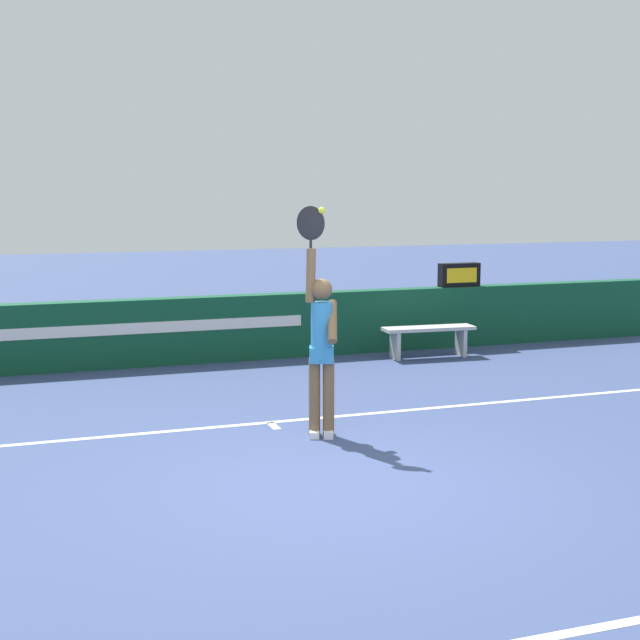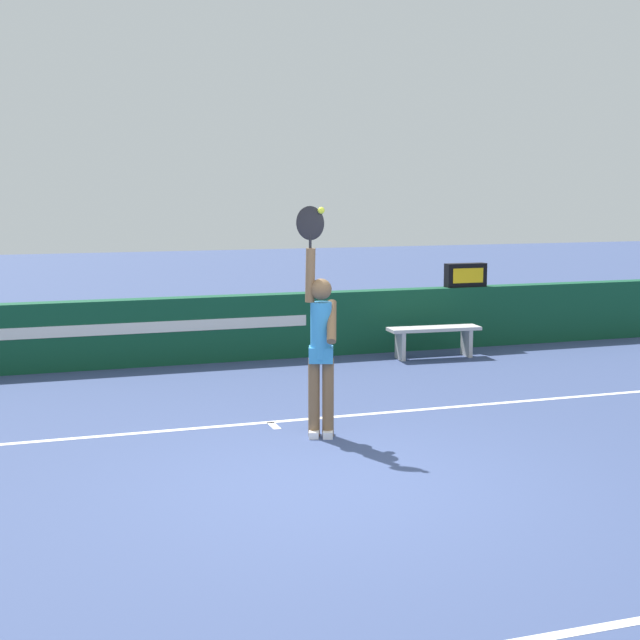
# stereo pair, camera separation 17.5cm
# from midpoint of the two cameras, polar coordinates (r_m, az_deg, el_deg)

# --- Properties ---
(ground_plane) EXTENTS (60.00, 60.00, 0.00)m
(ground_plane) POSITION_cam_midpoint_polar(r_m,az_deg,el_deg) (7.98, 1.78, -10.21)
(ground_plane) COLOR navy
(court_lines) EXTENTS (11.83, 5.22, 0.00)m
(court_lines) POSITION_cam_midpoint_polar(r_m,az_deg,el_deg) (7.69, 2.65, -10.94)
(court_lines) COLOR white
(court_lines) RESTS_ON ground
(back_wall) EXTENTS (15.61, 0.30, 0.96)m
(back_wall) POSITION_cam_midpoint_polar(r_m,az_deg,el_deg) (13.43, -6.95, -0.59)
(back_wall) COLOR #10462C
(back_wall) RESTS_ON ground
(speed_display) EXTENTS (0.68, 0.19, 0.38)m
(speed_display) POSITION_cam_midpoint_polar(r_m,az_deg,el_deg) (14.78, 9.41, 2.78)
(speed_display) COLOR black
(speed_display) RESTS_ON back_wall
(tennis_player) EXTENTS (0.44, 0.44, 2.36)m
(tennis_player) POSITION_cam_midpoint_polar(r_m,az_deg,el_deg) (9.24, 0.58, -1.45)
(tennis_player) COLOR brown
(tennis_player) RESTS_ON ground
(tennis_ball) EXTENTS (0.07, 0.07, 0.07)m
(tennis_ball) POSITION_cam_midpoint_polar(r_m,az_deg,el_deg) (9.10, 0.63, 6.86)
(tennis_ball) COLOR #D0DE34
(courtside_bench_near) EXTENTS (1.42, 0.45, 0.47)m
(courtside_bench_near) POSITION_cam_midpoint_polar(r_m,az_deg,el_deg) (13.79, 7.49, -0.91)
(courtside_bench_near) COLOR #B9B6B6
(courtside_bench_near) RESTS_ON ground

